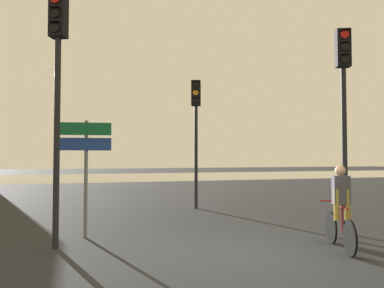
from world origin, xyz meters
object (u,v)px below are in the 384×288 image
(traffic_light_center, at_px, (196,119))
(traffic_light_near_right, at_px, (344,92))
(traffic_light_near_left, at_px, (58,71))
(direction_sign_post, at_px, (86,157))
(cyclist, at_px, (341,207))

(traffic_light_center, relative_size, traffic_light_near_right, 0.94)
(traffic_light_near_left, bearing_deg, direction_sign_post, -99.83)
(direction_sign_post, xyz_separation_m, cyclist, (4.63, -2.62, -0.97))
(traffic_light_center, xyz_separation_m, cyclist, (0.78, -6.48, -2.31))
(direction_sign_post, bearing_deg, traffic_light_near_left, 62.72)
(traffic_light_near_left, xyz_separation_m, direction_sign_post, (0.58, 0.81, -1.68))
(traffic_light_center, relative_size, traffic_light_near_left, 0.89)
(traffic_light_near_right, distance_m, direction_sign_post, 6.15)
(traffic_light_near_right, relative_size, cyclist, 2.97)
(traffic_light_near_right, xyz_separation_m, cyclist, (-1.16, -1.25, -2.50))
(traffic_light_near_right, distance_m, cyclist, 3.03)
(traffic_light_near_right, bearing_deg, traffic_light_center, -47.30)
(traffic_light_near_left, relative_size, cyclist, 3.12)
(traffic_light_near_left, height_order, direction_sign_post, traffic_light_near_left)
(traffic_light_near_left, bearing_deg, traffic_light_center, -107.48)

